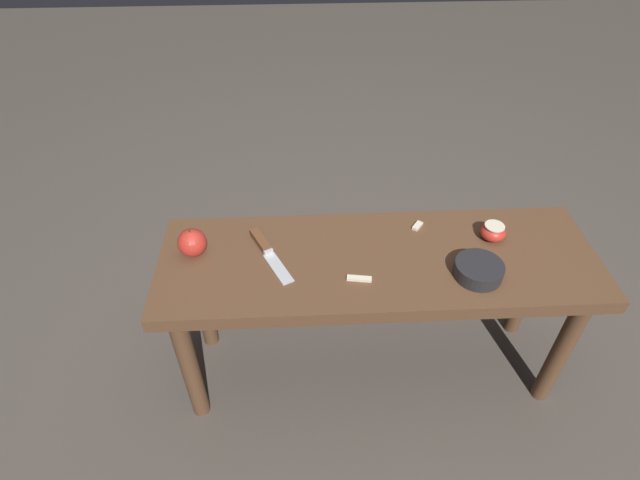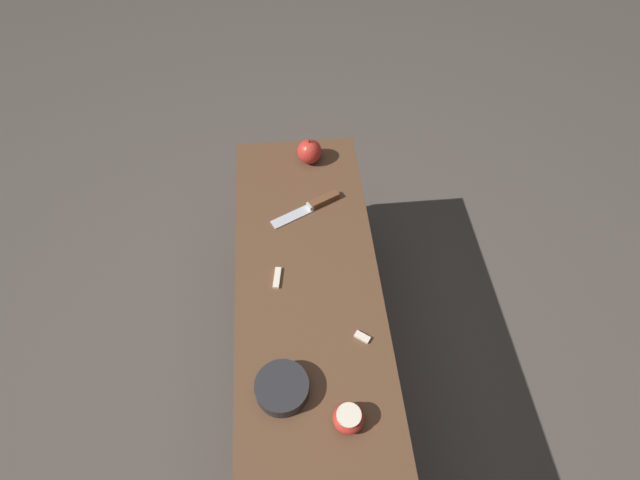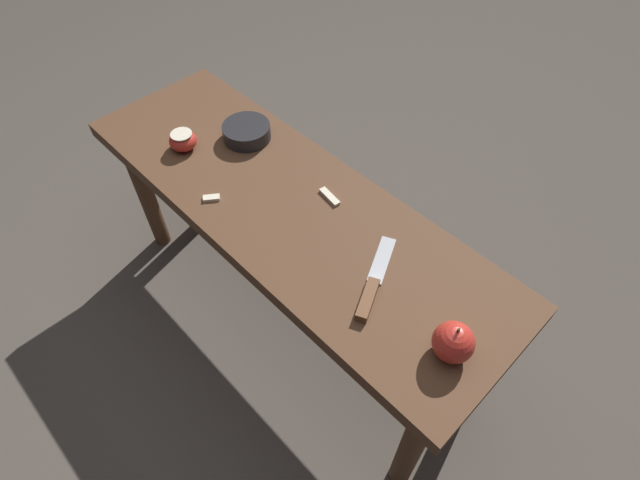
% 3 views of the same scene
% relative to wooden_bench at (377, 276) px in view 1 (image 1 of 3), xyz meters
% --- Properties ---
extents(ground_plane, '(8.00, 8.00, 0.00)m').
position_rel_wooden_bench_xyz_m(ground_plane, '(0.00, 0.00, -0.43)').
color(ground_plane, '#4C443D').
extents(wooden_bench, '(1.19, 0.39, 0.50)m').
position_rel_wooden_bench_xyz_m(wooden_bench, '(0.00, 0.00, 0.00)').
color(wooden_bench, brown).
rests_on(wooden_bench, ground_plane).
extents(knife, '(0.12, 0.21, 0.02)m').
position_rel_wooden_bench_xyz_m(knife, '(-0.31, 0.04, 0.08)').
color(knife, '#B7BABF').
rests_on(knife, wooden_bench).
extents(apple_whole, '(0.08, 0.08, 0.09)m').
position_rel_wooden_bench_xyz_m(apple_whole, '(-0.50, 0.04, 0.11)').
color(apple_whole, red).
rests_on(apple_whole, wooden_bench).
extents(apple_cut, '(0.07, 0.07, 0.05)m').
position_rel_wooden_bench_xyz_m(apple_cut, '(0.33, 0.06, 0.10)').
color(apple_cut, red).
rests_on(apple_cut, wooden_bench).
extents(apple_slice_near_knife, '(0.04, 0.04, 0.01)m').
position_rel_wooden_bench_xyz_m(apple_slice_near_knife, '(0.13, 0.12, 0.08)').
color(apple_slice_near_knife, beige).
rests_on(apple_slice_near_knife, wooden_bench).
extents(apple_slice_center, '(0.07, 0.03, 0.01)m').
position_rel_wooden_bench_xyz_m(apple_slice_center, '(-0.06, -0.08, 0.08)').
color(apple_slice_center, beige).
rests_on(apple_slice_center, wooden_bench).
extents(bowl, '(0.12, 0.12, 0.04)m').
position_rel_wooden_bench_xyz_m(bowl, '(0.25, -0.08, 0.09)').
color(bowl, '#232326').
rests_on(bowl, wooden_bench).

